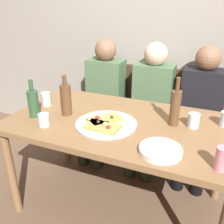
# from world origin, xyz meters

# --- Properties ---
(ground_plane) EXTENTS (8.00, 8.00, 0.00)m
(ground_plane) POSITION_xyz_m (0.00, 0.00, 0.00)
(ground_plane) COLOR brown
(back_wall) EXTENTS (6.00, 0.10, 2.60)m
(back_wall) POSITION_xyz_m (0.00, 1.03, 1.30)
(back_wall) COLOR gray
(back_wall) RESTS_ON ground_plane
(dining_table) EXTENTS (1.54, 0.85, 0.75)m
(dining_table) POSITION_xyz_m (0.00, 0.00, 0.67)
(dining_table) COLOR olive
(dining_table) RESTS_ON ground_plane
(pizza_tray) EXTENTS (0.41, 0.41, 0.01)m
(pizza_tray) POSITION_xyz_m (-0.07, -0.09, 0.75)
(pizza_tray) COLOR #ADADB2
(pizza_tray) RESTS_ON dining_table
(pizza_slice_last) EXTENTS (0.22, 0.14, 0.05)m
(pizza_slice_last) POSITION_xyz_m (-0.06, -0.16, 0.77)
(pizza_slice_last) COLOR tan
(pizza_slice_last) RESTS_ON pizza_tray
(pizza_slice_extra) EXTENTS (0.24, 0.25, 0.05)m
(pizza_slice_extra) POSITION_xyz_m (-0.09, -0.06, 0.77)
(pizza_slice_extra) COLOR tan
(pizza_slice_extra) RESTS_ON pizza_tray
(wine_bottle) EXTENTS (0.07, 0.07, 0.33)m
(wine_bottle) POSITION_xyz_m (0.34, 0.08, 0.87)
(wine_bottle) COLOR brown
(wine_bottle) RESTS_ON dining_table
(beer_bottle) EXTENTS (0.08, 0.08, 0.29)m
(beer_bottle) POSITION_xyz_m (-0.40, -0.05, 0.86)
(beer_bottle) COLOR brown
(beer_bottle) RESTS_ON dining_table
(water_bottle) EXTENTS (0.08, 0.08, 0.27)m
(water_bottle) POSITION_xyz_m (-0.59, -0.16, 0.85)
(water_bottle) COLOR #2D5133
(water_bottle) RESTS_ON dining_table
(tumbler_near) EXTENTS (0.07, 0.07, 0.09)m
(tumbler_near) POSITION_xyz_m (0.47, 0.10, 0.79)
(tumbler_near) COLOR silver
(tumbler_near) RESTS_ON dining_table
(tumbler_far) EXTENTS (0.07, 0.07, 0.10)m
(tumbler_far) POSITION_xyz_m (-0.64, 0.04, 0.80)
(tumbler_far) COLOR #B7C6BC
(tumbler_far) RESTS_ON dining_table
(short_glass) EXTENTS (0.07, 0.07, 0.08)m
(short_glass) POSITION_xyz_m (-0.44, -0.26, 0.79)
(short_glass) COLOR silver
(short_glass) RESTS_ON dining_table
(soda_can) EXTENTS (0.07, 0.07, 0.12)m
(soda_can) POSITION_xyz_m (0.64, -0.30, 0.81)
(soda_can) COLOR pink
(soda_can) RESTS_ON dining_table
(plate_stack) EXTENTS (0.24, 0.24, 0.03)m
(plate_stack) POSITION_xyz_m (0.34, -0.28, 0.76)
(plate_stack) COLOR white
(plate_stack) RESTS_ON dining_table
(chair_left) EXTENTS (0.44, 0.44, 0.90)m
(chair_left) POSITION_xyz_m (-0.45, 0.83, 0.51)
(chair_left) COLOR #472D1E
(chair_left) RESTS_ON ground_plane
(chair_middle) EXTENTS (0.44, 0.44, 0.90)m
(chair_middle) POSITION_xyz_m (0.04, 0.83, 0.51)
(chair_middle) COLOR #472D1E
(chair_middle) RESTS_ON ground_plane
(chair_right) EXTENTS (0.44, 0.44, 0.90)m
(chair_right) POSITION_xyz_m (0.48, 0.83, 0.51)
(chair_right) COLOR #472D1E
(chair_right) RESTS_ON ground_plane
(guest_in_sweater) EXTENTS (0.36, 0.56, 1.17)m
(guest_in_sweater) POSITION_xyz_m (-0.45, 0.67, 0.64)
(guest_in_sweater) COLOR #4C6B47
(guest_in_sweater) RESTS_ON ground_plane
(guest_in_beanie) EXTENTS (0.36, 0.56, 1.17)m
(guest_in_beanie) POSITION_xyz_m (0.04, 0.67, 0.64)
(guest_in_beanie) COLOR #4C6B47
(guest_in_beanie) RESTS_ON ground_plane
(guest_by_wall) EXTENTS (0.36, 0.56, 1.17)m
(guest_by_wall) POSITION_xyz_m (0.48, 0.67, 0.64)
(guest_by_wall) COLOR black
(guest_by_wall) RESTS_ON ground_plane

